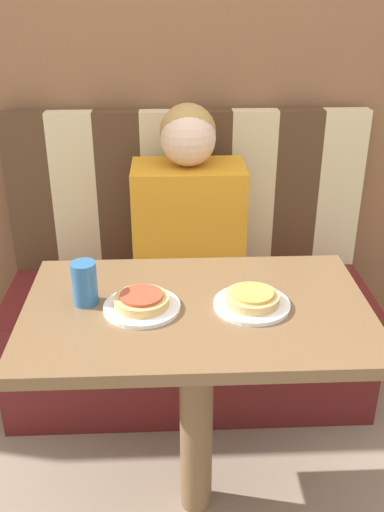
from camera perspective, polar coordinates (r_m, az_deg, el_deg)
The scene contains 11 objects.
ground_plane at distance 2.02m, azimuth 0.40°, elevation -23.30°, with size 12.00×12.00×0.00m, color gray.
wall_back at distance 2.24m, azimuth -0.74°, elevation 19.97°, with size 7.00×0.05×2.60m.
booth_seat at distance 2.31m, azimuth -0.33°, elevation -8.43°, with size 1.39×0.53×0.46m.
booth_backrest at distance 2.27m, azimuth -0.59°, elevation 6.43°, with size 1.39×0.07×0.64m.
dining_table at distance 1.60m, azimuth 0.47°, elevation -8.59°, with size 0.94×0.59×0.74m.
person at distance 2.05m, azimuth -0.37°, elevation 4.56°, with size 0.40×0.24×0.70m.
plate_left at distance 1.53m, azimuth -5.03°, elevation -5.10°, with size 0.21×0.21×0.01m.
plate_right at distance 1.54m, azimuth 5.99°, elevation -4.84°, with size 0.21×0.21×0.01m.
pizza_left at distance 1.52m, azimuth -5.07°, elevation -4.41°, with size 0.15×0.15×0.03m.
pizza_right at distance 1.53m, azimuth 6.03°, elevation -4.16°, with size 0.15×0.15×0.03m.
drinking_cup at distance 1.55m, azimuth -10.70°, elevation -2.69°, with size 0.07×0.07×0.12m.
Camera 1 is at (-0.07, -1.32, 1.53)m, focal length 40.00 mm.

